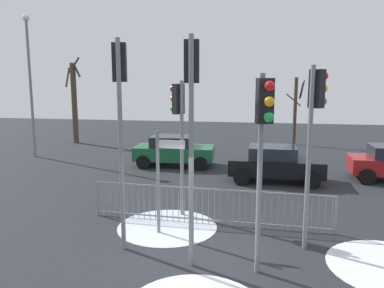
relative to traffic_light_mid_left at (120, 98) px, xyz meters
name	(u,v)px	position (x,y,z in m)	size (l,w,h in m)	color
ground_plane	(195,261)	(1.88, -0.50, -3.72)	(60.00, 60.00, 0.00)	#26282D
traffic_light_mid_left	(120,98)	(0.00, 0.00, 0.00)	(0.36, 0.56, 5.09)	slate
traffic_light_foreground_left	(192,101)	(1.81, -0.56, -0.01)	(0.34, 0.57, 5.07)	slate
traffic_light_foreground_right	(315,116)	(4.54, 0.76, -0.43)	(0.47, 0.47, 4.48)	slate
traffic_light_rear_right	(263,130)	(3.34, -0.88, -0.58)	(0.38, 0.55, 4.27)	slate
traffic_light_mid_right	(179,117)	(0.86, 2.58, -0.69)	(0.48, 0.45, 4.13)	slate
direction_sign_post	(160,177)	(0.69, 0.97, -2.12)	(0.79, 0.10, 2.83)	slate
pedestrian_guard_railing	(209,206)	(1.88, 1.87, -3.16)	(7.03, 0.35, 1.07)	slate
car_green_near	(174,150)	(-0.81, 9.20, -2.95)	(3.88, 2.08, 1.47)	#195933
car_black_mid	(275,163)	(3.94, 7.07, -2.95)	(3.82, 1.97, 1.47)	black
street_lamp	(30,73)	(-8.81, 10.10, 0.82)	(0.36, 0.36, 7.51)	slate
bare_tree_left	(74,101)	(-8.79, 14.86, -0.92)	(0.91, 0.90, 5.65)	#473828
bare_tree_centre	(295,110)	(5.53, 16.69, -1.44)	(1.11, 1.12, 4.32)	#473828
snow_patch_kerb	(167,227)	(0.75, 1.43, -3.71)	(2.83, 2.83, 0.01)	silver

